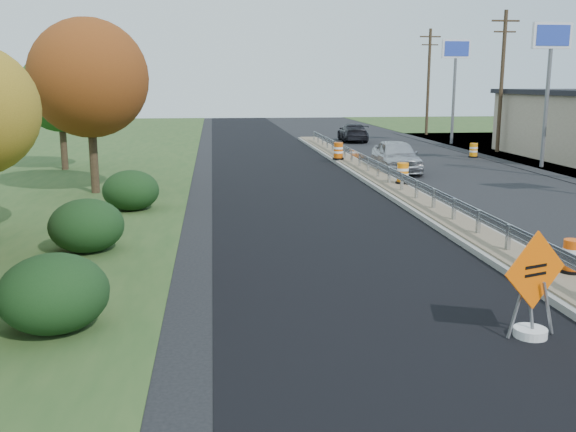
{
  "coord_description": "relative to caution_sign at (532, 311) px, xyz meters",
  "views": [
    {
      "loc": [
        -7.91,
        -18.11,
        4.69
      ],
      "look_at": [
        -5.91,
        -0.99,
        1.1
      ],
      "focal_mm": 40.0,
      "sensor_mm": 36.0,
      "label": 1
    }
  ],
  "objects": [
    {
      "name": "barrel_median_near",
      "position": [
        2.62,
        3.17,
        0.09
      ],
      "size": [
        0.55,
        0.55,
        0.8
      ],
      "color": "black",
      "rests_on": "median"
    },
    {
      "name": "barrel_shoulder_mid",
      "position": [
        10.72,
        28.61,
        -0.09
      ],
      "size": [
        0.62,
        0.62,
        0.9
      ],
      "color": "black",
      "rests_on": "ground"
    },
    {
      "name": "utility_pole_nmid",
      "position": [
        13.57,
        31.38,
        4.41
      ],
      "size": [
        1.9,
        0.26,
        9.4
      ],
      "color": "#473523",
      "rests_on": "ground"
    },
    {
      "name": "car_dark_far",
      "position": [
        5.48,
        40.72,
        0.21
      ],
      "size": [
        2.45,
        5.23,
        1.48
      ],
      "primitive_type": "imported",
      "rotation": [
        0.0,
        0.0,
        3.06
      ],
      "color": "black",
      "rests_on": "ground"
    },
    {
      "name": "hedge_north",
      "position": [
        -8.93,
        13.38,
        0.24
      ],
      "size": [
        2.09,
        2.09,
        1.52
      ],
      "primitive_type": "ellipsoid",
      "color": "black",
      "rests_on": "ground"
    },
    {
      "name": "hedge_mid",
      "position": [
        -9.43,
        7.38,
        0.24
      ],
      "size": [
        2.09,
        2.09,
        1.52
      ],
      "primitive_type": "ellipsoid",
      "color": "black",
      "rests_on": "ground"
    },
    {
      "name": "guardrail",
      "position": [
        2.07,
        16.38,
        0.2
      ],
      "size": [
        0.1,
        46.15,
        0.72
      ],
      "color": "silver",
      "rests_on": "median"
    },
    {
      "name": "hedge_south",
      "position": [
        -8.93,
        1.38,
        0.24
      ],
      "size": [
        2.09,
        2.09,
        1.52
      ],
      "primitive_type": "ellipsoid",
      "color": "black",
      "rests_on": "ground"
    },
    {
      "name": "caution_sign",
      "position": [
        0.0,
        0.0,
        0.0
      ],
      "size": [
        1.42,
        0.62,
        2.06
      ],
      "rotation": [
        0.0,
        0.0,
        0.35
      ],
      "color": "white",
      "rests_on": "ground"
    },
    {
      "name": "median",
      "position": [
        2.07,
        15.38,
        -0.41
      ],
      "size": [
        1.6,
        55.0,
        0.23
      ],
      "color": "gray",
      "rests_on": "ground"
    },
    {
      "name": "barrel_median_mid",
      "position": [
        2.62,
        17.13,
        0.15
      ],
      "size": [
        0.64,
        0.64,
        0.93
      ],
      "color": "black",
      "rests_on": "median"
    },
    {
      "name": "ground",
      "position": [
        2.07,
        7.38,
        -0.52
      ],
      "size": [
        140.0,
        140.0,
        0.0
      ],
      "primitive_type": "plane",
      "color": "black",
      "rests_on": "ground"
    },
    {
      "name": "pylon_sign_mid",
      "position": [
        12.57,
        23.38,
        5.95
      ],
      "size": [
        2.2,
        0.3,
        7.9
      ],
      "color": "slate",
      "rests_on": "ground"
    },
    {
      "name": "tree_near_back",
      "position": [
        -13.93,
        25.38,
        3.69
      ],
      "size": [
        4.29,
        4.29,
        6.37
      ],
      "color": "#473523",
      "rests_on": "ground"
    },
    {
      "name": "barrel_median_far",
      "position": [
        1.52,
        26.61,
        0.18
      ],
      "size": [
        0.68,
        0.68,
        0.99
      ],
      "color": "black",
      "rests_on": "median"
    },
    {
      "name": "tree_near_red",
      "position": [
        -10.93,
        17.38,
        4.34
      ],
      "size": [
        4.95,
        4.95,
        7.35
      ],
      "color": "#473523",
      "rests_on": "ground"
    },
    {
      "name": "car_silver",
      "position": [
        3.87,
        22.54,
        0.33
      ],
      "size": [
        2.24,
        5.1,
        1.71
      ],
      "primitive_type": "imported",
      "rotation": [
        0.0,
        0.0,
        -0.05
      ],
      "color": "#B7B6BB",
      "rests_on": "ground"
    },
    {
      "name": "milled_overlay",
      "position": [
        -2.33,
        17.38,
        -0.52
      ],
      "size": [
        7.2,
        120.0,
        0.01
      ],
      "primitive_type": "cube",
      "color": "black",
      "rests_on": "ground"
    },
    {
      "name": "pylon_sign_north",
      "position": [
        12.57,
        37.38,
        5.95
      ],
      "size": [
        2.2,
        0.3,
        7.9
      ],
      "color": "slate",
      "rests_on": "ground"
    },
    {
      "name": "utility_pole_north",
      "position": [
        13.57,
        46.38,
        4.41
      ],
      "size": [
        1.9,
        0.26,
        9.4
      ],
      "color": "#473523",
      "rests_on": "ground"
    }
  ]
}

